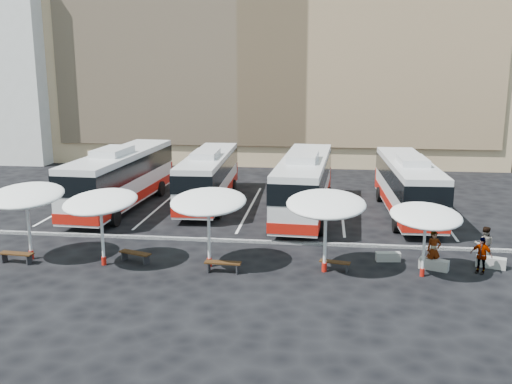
# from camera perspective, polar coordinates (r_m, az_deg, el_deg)

# --- Properties ---
(ground) EXTENTS (120.00, 120.00, 0.00)m
(ground) POSITION_cam_1_polar(r_m,az_deg,el_deg) (30.04, -2.59, -5.30)
(ground) COLOR black
(ground) RESTS_ON ground
(sandstone_building) EXTENTS (42.00, 18.25, 29.60)m
(sandstone_building) POSITION_cam_1_polar(r_m,az_deg,el_deg) (60.33, 2.46, 15.85)
(sandstone_building) COLOR tan
(sandstone_building) RESTS_ON ground
(apartment_block) EXTENTS (14.00, 14.00, 18.00)m
(apartment_block) POSITION_cam_1_polar(r_m,az_deg,el_deg) (65.05, -23.84, 11.39)
(apartment_block) COLOR silver
(apartment_block) RESTS_ON ground
(curb_divider) EXTENTS (34.00, 0.25, 0.15)m
(curb_divider) POSITION_cam_1_polar(r_m,az_deg,el_deg) (30.49, -2.44, -4.87)
(curb_divider) COLOR black
(curb_divider) RESTS_ON ground
(bay_lines) EXTENTS (24.15, 12.00, 0.01)m
(bay_lines) POSITION_cam_1_polar(r_m,az_deg,el_deg) (37.65, -0.59, -1.56)
(bay_lines) COLOR white
(bay_lines) RESTS_ON ground
(bus_0) EXTENTS (3.51, 13.12, 4.13)m
(bus_0) POSITION_cam_1_polar(r_m,az_deg,el_deg) (38.22, -13.36, 1.54)
(bus_0) COLOR silver
(bus_0) RESTS_ON ground
(bus_1) EXTENTS (3.04, 11.87, 3.74)m
(bus_1) POSITION_cam_1_polar(r_m,az_deg,el_deg) (38.53, -4.76, 1.63)
(bus_1) COLOR silver
(bus_1) RESTS_ON ground
(bus_2) EXTENTS (3.50, 12.91, 4.06)m
(bus_2) POSITION_cam_1_polar(r_m,az_deg,el_deg) (35.48, 4.83, 0.93)
(bus_2) COLOR silver
(bus_2) RESTS_ON ground
(bus_3) EXTENTS (3.13, 12.14, 3.83)m
(bus_3) POSITION_cam_1_polar(r_m,az_deg,el_deg) (36.71, 14.94, 0.76)
(bus_3) COLOR silver
(bus_3) RESTS_ON ground
(sunshade_0) EXTENTS (3.72, 3.76, 3.71)m
(sunshade_0) POSITION_cam_1_polar(r_m,az_deg,el_deg) (29.16, -22.01, -0.35)
(sunshade_0) COLOR silver
(sunshade_0) RESTS_ON ground
(sunshade_1) EXTENTS (4.37, 4.40, 3.59)m
(sunshade_1) POSITION_cam_1_polar(r_m,az_deg,el_deg) (27.20, -15.30, -0.98)
(sunshade_1) COLOR silver
(sunshade_1) RESTS_ON ground
(sunshade_2) EXTENTS (3.82, 3.86, 3.67)m
(sunshade_2) POSITION_cam_1_polar(r_m,az_deg,el_deg) (26.10, -4.79, -0.99)
(sunshade_2) COLOR silver
(sunshade_2) RESTS_ON ground
(sunshade_3) EXTENTS (3.56, 3.61, 3.73)m
(sunshade_3) POSITION_cam_1_polar(r_m,az_deg,el_deg) (25.54, 7.02, -1.23)
(sunshade_3) COLOR silver
(sunshade_3) RESTS_ON ground
(sunshade_4) EXTENTS (3.78, 3.81, 3.27)m
(sunshade_4) POSITION_cam_1_polar(r_m,az_deg,el_deg) (25.96, 16.63, -2.33)
(sunshade_4) COLOR silver
(sunshade_4) RESTS_ON ground
(wood_bench_0) EXTENTS (1.68, 0.58, 0.51)m
(wood_bench_0) POSITION_cam_1_polar(r_m,az_deg,el_deg) (29.52, -22.84, -5.85)
(wood_bench_0) COLOR black
(wood_bench_0) RESTS_ON ground
(wood_bench_1) EXTENTS (1.67, 0.95, 0.50)m
(wood_bench_1) POSITION_cam_1_polar(r_m,az_deg,el_deg) (27.96, -11.99, -6.14)
(wood_bench_1) COLOR black
(wood_bench_1) RESTS_ON ground
(wood_bench_2) EXTENTS (1.67, 0.50, 0.51)m
(wood_bench_2) POSITION_cam_1_polar(r_m,az_deg,el_deg) (26.08, -3.33, -7.23)
(wood_bench_2) COLOR black
(wood_bench_2) RESTS_ON ground
(wood_bench_3) EXTENTS (1.45, 0.66, 0.43)m
(wood_bench_3) POSITION_cam_1_polar(r_m,az_deg,el_deg) (26.58, 7.90, -7.09)
(wood_bench_3) COLOR black
(wood_bench_3) RESTS_ON ground
(conc_bench_0) EXTENTS (1.20, 0.52, 0.43)m
(conc_bench_0) POSITION_cam_1_polar(r_m,az_deg,el_deg) (28.28, 13.07, -6.32)
(conc_bench_0) COLOR gray
(conc_bench_0) RESTS_ON ground
(conc_bench_1) EXTENTS (1.38, 0.90, 0.49)m
(conc_bench_1) POSITION_cam_1_polar(r_m,az_deg,el_deg) (27.69, 17.36, -6.93)
(conc_bench_1) COLOR gray
(conc_bench_1) RESTS_ON ground
(conc_bench_2) EXTENTS (1.39, 0.84, 0.50)m
(conc_bench_2) POSITION_cam_1_polar(r_m,az_deg,el_deg) (28.87, 22.44, -6.52)
(conc_bench_2) COLOR gray
(conc_bench_2) RESTS_ON ground
(passenger_0) EXTENTS (0.72, 0.54, 1.80)m
(passenger_0) POSITION_cam_1_polar(r_m,az_deg,el_deg) (27.58, 17.34, -5.57)
(passenger_0) COLOR black
(passenger_0) RESTS_ON ground
(passenger_1) EXTENTS (1.01, 0.86, 1.81)m
(passenger_1) POSITION_cam_1_polar(r_m,az_deg,el_deg) (29.13, 21.88, -4.94)
(passenger_1) COLOR black
(passenger_1) RESTS_ON ground
(passenger_2) EXTENTS (1.05, 0.91, 1.70)m
(passenger_2) POSITION_cam_1_polar(r_m,az_deg,el_deg) (27.75, 21.60, -5.90)
(passenger_2) COLOR black
(passenger_2) RESTS_ON ground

